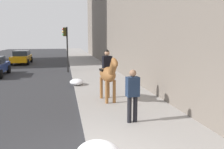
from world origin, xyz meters
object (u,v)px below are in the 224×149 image
object	(u,v)px
car_near_lane	(22,57)
traffic_light_near_curb	(66,42)
pedestrian_greeting	(133,92)
mounted_horse_near	(108,73)

from	to	relation	value
car_near_lane	traffic_light_near_curb	distance (m)	9.03
pedestrian_greeting	car_near_lane	distance (m)	21.50
car_near_lane	traffic_light_near_curb	world-z (taller)	traffic_light_near_curb
mounted_horse_near	pedestrian_greeting	xyz separation A→B (m)	(-2.77, -0.29, -0.22)
traffic_light_near_curb	mounted_horse_near	bearing A→B (deg)	-170.92
traffic_light_near_curb	pedestrian_greeting	bearing A→B (deg)	-171.60
pedestrian_greeting	car_near_lane	bearing A→B (deg)	12.16
traffic_light_near_curb	car_near_lane	bearing A→B (deg)	32.23
pedestrian_greeting	traffic_light_near_curb	size ratio (longest dim) A/B	0.46
pedestrian_greeting	mounted_horse_near	bearing A→B (deg)	0.06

